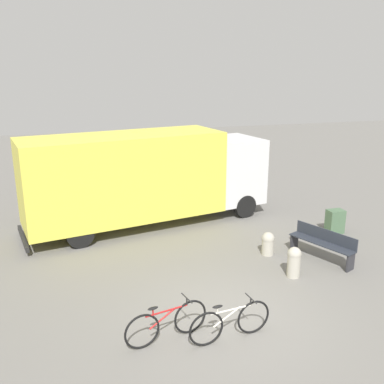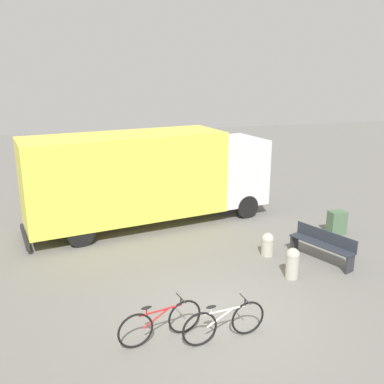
{
  "view_description": "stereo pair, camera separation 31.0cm",
  "coord_description": "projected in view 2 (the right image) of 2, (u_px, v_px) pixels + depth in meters",
  "views": [
    {
      "loc": [
        -3.08,
        -7.71,
        5.28
      ],
      "look_at": [
        0.49,
        4.19,
        1.68
      ],
      "focal_mm": 40.0,
      "sensor_mm": 36.0,
      "label": 1
    },
    {
      "loc": [
        -2.78,
        -7.8,
        5.28
      ],
      "look_at": [
        0.49,
        4.19,
        1.68
      ],
      "focal_mm": 40.0,
      "sensor_mm": 36.0,
      "label": 2
    }
  ],
  "objects": [
    {
      "name": "bicycle_near",
      "position": [
        161.0,
        323.0,
        8.54
      ],
      "size": [
        1.78,
        0.53,
        0.83
      ],
      "rotation": [
        0.0,
        0.0,
        0.21
      ],
      "color": "black",
      "rests_on": "ground"
    },
    {
      "name": "bicycle_middle",
      "position": [
        224.0,
        322.0,
        8.54
      ],
      "size": [
        1.8,
        0.44,
        0.83
      ],
      "rotation": [
        0.0,
        0.0,
        0.11
      ],
      "color": "black",
      "rests_on": "ground"
    },
    {
      "name": "park_bench",
      "position": [
        323.0,
        243.0,
        12.1
      ],
      "size": [
        1.12,
        1.99,
        0.87
      ],
      "rotation": [
        0.0,
        0.0,
        1.96
      ],
      "color": "#282D38",
      "rests_on": "ground"
    },
    {
      "name": "utility_box",
      "position": [
        337.0,
        223.0,
        14.06
      ],
      "size": [
        0.54,
        0.39,
        0.79
      ],
      "color": "#4C6B4C",
      "rests_on": "ground"
    },
    {
      "name": "ground_plane",
      "position": [
        221.0,
        318.0,
        9.4
      ],
      "size": [
        60.0,
        60.0,
        0.0
      ],
      "primitive_type": "plane",
      "color": "slate"
    },
    {
      "name": "bollard_far_bench",
      "position": [
        268.0,
        244.0,
        12.46
      ],
      "size": [
        0.38,
        0.38,
        0.69
      ],
      "color": "#B2AD9E",
      "rests_on": "ground"
    },
    {
      "name": "bollard_near_bench",
      "position": [
        292.0,
        262.0,
        11.08
      ],
      "size": [
        0.36,
        0.36,
        0.83
      ],
      "color": "#B2AD9E",
      "rests_on": "ground"
    },
    {
      "name": "delivery_truck",
      "position": [
        148.0,
        175.0,
        14.64
      ],
      "size": [
        8.78,
        3.7,
        3.21
      ],
      "rotation": [
        0.0,
        0.0,
        0.19
      ],
      "color": "#EAE04C",
      "rests_on": "ground"
    }
  ]
}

